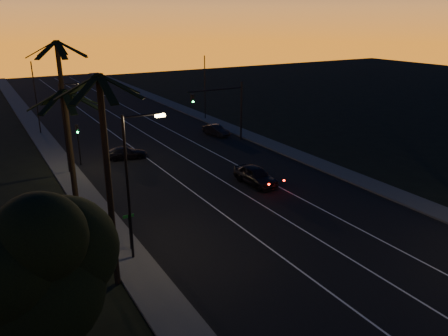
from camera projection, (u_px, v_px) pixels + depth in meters
road at (212, 178)px, 40.11m from camera, size 20.00×170.00×0.01m
sidewalk_left at (89, 202)px, 34.75m from camera, size 2.40×170.00×0.16m
sidewalk_right at (306, 159)px, 45.43m from camera, size 2.40×170.00×0.16m
lane_stripe_left at (182, 184)px, 38.68m from camera, size 0.12×160.00×0.01m
lane_stripe_mid at (217, 177)px, 40.35m from camera, size 0.12×160.00×0.01m
lane_stripe_right at (248, 171)px, 42.02m from camera, size 0.12×160.00×0.01m
bushy_tree at (39, 269)px, 16.52m from camera, size 6.30×5.30×8.30m
palm_near at (107, 163)px, 22.00m from camera, size 4.25×4.16×11.53m
palm_mid at (71, 151)px, 26.88m from camera, size 4.25×4.16×10.03m
palm_far at (65, 110)px, 31.80m from camera, size 4.25×4.16×12.53m
streetlight_left_near at (132, 177)px, 25.11m from camera, size 2.55×0.26×9.00m
streetlight_left_far at (67, 121)px, 39.89m from camera, size 2.55×0.26×8.50m
street_sign at (129, 228)px, 27.08m from camera, size 0.70×0.06×2.60m
signal_mast at (224, 102)px, 50.10m from camera, size 7.10×0.41×7.00m
signal_post at (78, 137)px, 42.78m from camera, size 0.28×0.37×4.20m
far_pole_left at (36, 99)px, 53.79m from camera, size 0.14×0.14×9.00m
far_pole_right at (205, 88)px, 61.83m from camera, size 0.14×0.14×9.00m
lead_car at (256, 176)px, 38.43m from camera, size 2.18×5.40×1.62m
right_car at (216, 130)px, 54.47m from camera, size 2.09×4.09×1.28m
cross_car at (126, 153)px, 45.49m from camera, size 4.54×2.55×1.24m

